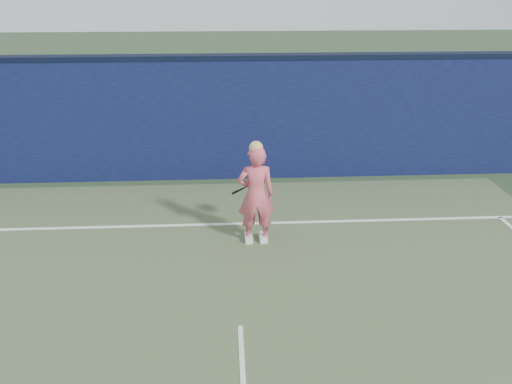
{
  "coord_description": "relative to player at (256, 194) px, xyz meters",
  "views": [
    {
      "loc": [
        -0.13,
        -4.65,
        4.07
      ],
      "look_at": [
        0.34,
        3.35,
        0.87
      ],
      "focal_mm": 38.0,
      "sensor_mm": 36.0,
      "label": 1
    }
  ],
  "objects": [
    {
      "name": "player",
      "position": [
        0.0,
        0.0,
        0.0
      ],
      "size": [
        0.6,
        0.4,
        1.71
      ],
      "rotation": [
        0.0,
        0.0,
        3.16
      ],
      "color": "#D15161",
      "rests_on": "ground"
    },
    {
      "name": "wall_cap",
      "position": [
        -0.34,
        3.15,
        1.73
      ],
      "size": [
        24.0,
        0.42,
        0.1
      ],
      "primitive_type": "cube",
      "color": "black",
      "rests_on": "backstop_wall"
    },
    {
      "name": "ground",
      "position": [
        -0.34,
        -3.35,
        -0.82
      ],
      "size": [
        80.0,
        80.0,
        0.0
      ],
      "primitive_type": "plane",
      "color": "#2A4128",
      "rests_on": "ground"
    },
    {
      "name": "racket",
      "position": [
        -0.02,
        0.5,
        -0.01
      ],
      "size": [
        0.53,
        0.3,
        0.31
      ],
      "rotation": [
        0.0,
        0.0,
        0.37
      ],
      "color": "black",
      "rests_on": "ground"
    },
    {
      "name": "backstop_wall",
      "position": [
        -0.34,
        3.15,
        0.43
      ],
      "size": [
        24.0,
        0.4,
        2.5
      ],
      "primitive_type": "cube",
      "color": "#0C0D35",
      "rests_on": "ground"
    }
  ]
}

